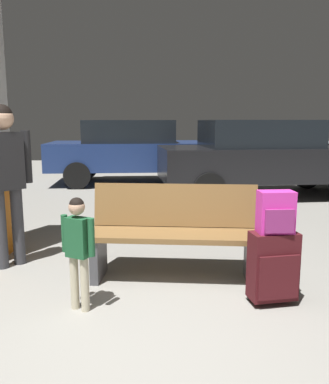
# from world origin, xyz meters

# --- Properties ---
(ground_plane) EXTENTS (18.00, 18.00, 0.10)m
(ground_plane) POSITION_xyz_m (0.00, 4.00, -0.05)
(ground_plane) COLOR gray
(bench) EXTENTS (1.63, 0.64, 0.89)m
(bench) POSITION_xyz_m (0.28, 1.38, 0.44)
(bench) COLOR brown
(bench) RESTS_ON ground_plane
(suitcase) EXTENTS (0.41, 0.29, 0.60)m
(suitcase) POSITION_xyz_m (1.08, 0.80, 0.32)
(suitcase) COLOR #471419
(suitcase) RESTS_ON ground_plane
(backpack_bright) EXTENTS (0.29, 0.21, 0.34)m
(backpack_bright) POSITION_xyz_m (1.08, 0.80, 0.77)
(backpack_bright) COLOR #D833A5
(backpack_bright) RESTS_ON suitcase
(child) EXTENTS (0.28, 0.23, 0.92)m
(child) POSITION_xyz_m (-0.48, 0.70, 0.56)
(child) COLOR beige
(child) RESTS_ON ground_plane
(adult) EXTENTS (0.42, 0.43, 1.65)m
(adult) POSITION_xyz_m (-1.41, 1.69, 1.02)
(adult) COLOR #38383D
(adult) RESTS_ON ground_plane
(parked_car_far) EXTENTS (4.21, 2.01, 1.51)m
(parked_car_far) POSITION_xyz_m (-0.54, 7.39, 0.81)
(parked_car_far) COLOR navy
(parked_car_far) RESTS_ON ground_plane
(parked_car_near) EXTENTS (4.27, 2.17, 1.51)m
(parked_car_near) POSITION_xyz_m (2.13, 5.64, 0.81)
(parked_car_near) COLOR black
(parked_car_near) RESTS_ON ground_plane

